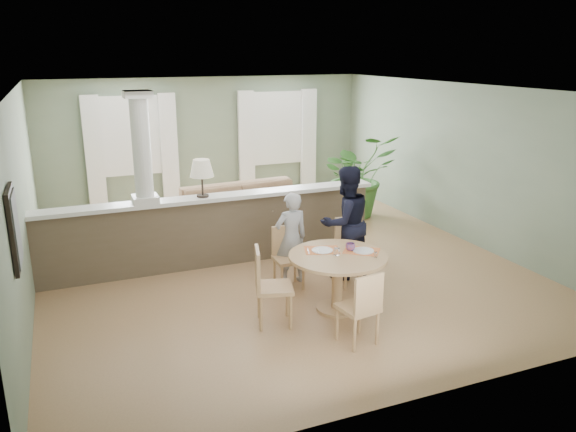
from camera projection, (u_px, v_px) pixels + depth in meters
name	position (u px, v px, depth m)	size (l,w,h in m)	color
ground	(273.00, 261.00, 8.97)	(8.00, 8.00, 0.00)	tan
room_shell	(257.00, 142.00, 9.01)	(7.02, 8.02, 2.71)	gray
pony_wall	(208.00, 222.00, 8.59)	(5.32, 0.38, 2.70)	brown
sofa	(246.00, 208.00, 10.39)	(2.86, 1.12, 0.84)	#9C7B55
houseplant	(357.00, 175.00, 11.21)	(1.50, 1.30, 1.67)	#386E2C
dining_table	(338.00, 266.00, 7.11)	(1.25, 1.25, 0.85)	tan
chair_far_boy	(287.00, 254.00, 7.89)	(0.40, 0.40, 0.87)	tan
chair_far_man	(351.00, 248.00, 8.00)	(0.47, 0.47, 0.95)	tan
chair_near	(362.00, 305.00, 6.27)	(0.46, 0.46, 0.89)	tan
chair_side	(268.00, 283.00, 6.75)	(0.54, 0.54, 0.97)	tan
child_person	(291.00, 238.00, 7.96)	(0.49, 0.32, 1.34)	#A1A1A6
man_person	(345.00, 223.00, 8.13)	(0.81, 0.63, 1.66)	black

